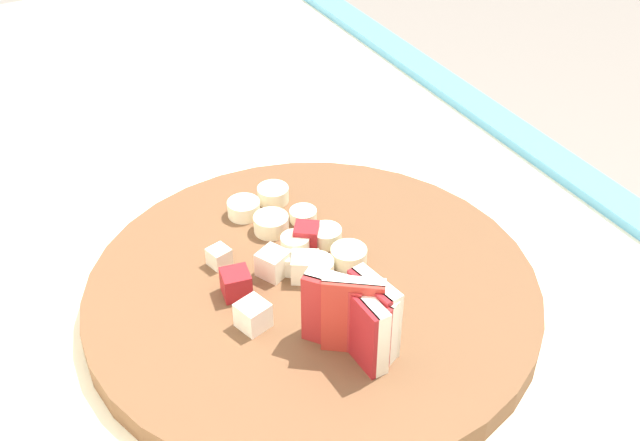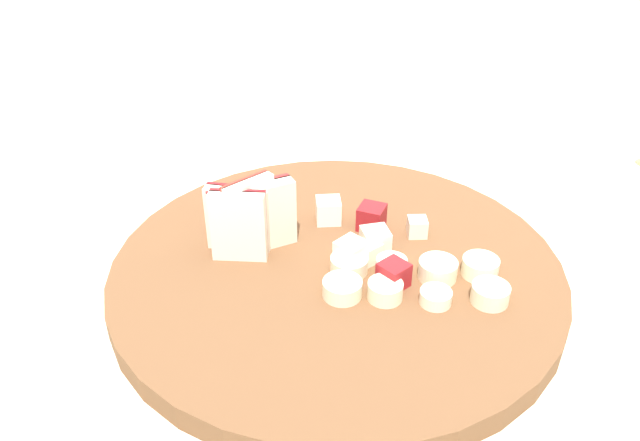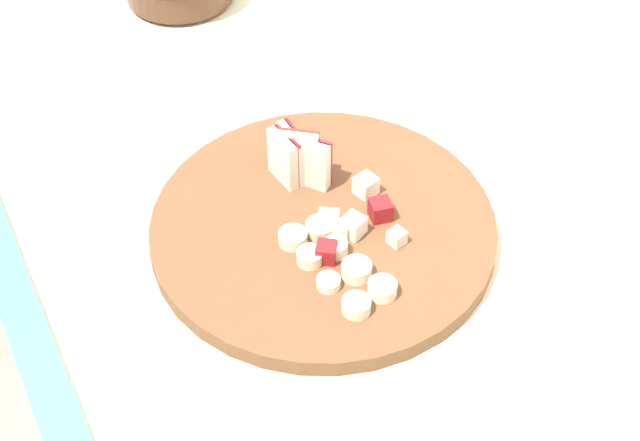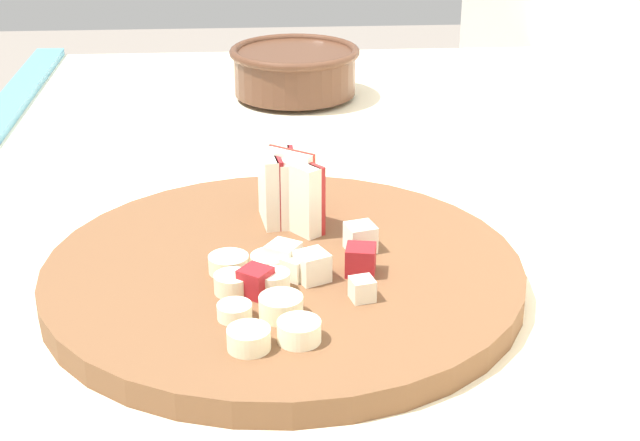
{
  "view_description": "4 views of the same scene",
  "coord_description": "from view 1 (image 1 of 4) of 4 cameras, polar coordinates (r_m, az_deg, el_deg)",
  "views": [
    {
      "loc": [
        -0.44,
        0.21,
        1.38
      ],
      "look_at": [
        0.04,
        -0.06,
        0.97
      ],
      "focal_mm": 47.73,
      "sensor_mm": 36.0,
      "label": 1
    },
    {
      "loc": [
        0.06,
        -0.43,
        1.24
      ],
      "look_at": [
        -0.03,
        -0.0,
        0.97
      ],
      "focal_mm": 35.98,
      "sensor_mm": 36.0,
      "label": 2
    },
    {
      "loc": [
        0.59,
        -0.33,
        1.64
      ],
      "look_at": [
        0.01,
        -0.04,
        0.98
      ],
      "focal_mm": 53.81,
      "sensor_mm": 36.0,
      "label": 3
    },
    {
      "loc": [
        0.61,
        -0.04,
        1.26
      ],
      "look_at": [
        -0.03,
        -0.0,
        0.97
      ],
      "focal_mm": 53.54,
      "sensor_mm": 36.0,
      "label": 4
    }
  ],
  "objects": [
    {
      "name": "cutting_board",
      "position": [
        0.66,
        -0.51,
        -5.02
      ],
      "size": [
        0.35,
        0.35,
        0.02
      ],
      "primitive_type": "cylinder",
      "color": "brown",
      "rests_on": "tiled_countertop"
    },
    {
      "name": "apple_dice_pile",
      "position": [
        0.65,
        -3.27,
        -3.45
      ],
      "size": [
        0.1,
        0.1,
        0.02
      ],
      "color": "beige",
      "rests_on": "cutting_board"
    },
    {
      "name": "banana_slice_rows",
      "position": [
        0.7,
        -1.7,
        -0.67
      ],
      "size": [
        0.14,
        0.07,
        0.01
      ],
      "color": "beige",
      "rests_on": "cutting_board"
    },
    {
      "name": "apple_wedge_fan",
      "position": [
        0.59,
        2.48,
        -6.52
      ],
      "size": [
        0.07,
        0.05,
        0.06
      ],
      "color": "maroon",
      "rests_on": "cutting_board"
    }
  ]
}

